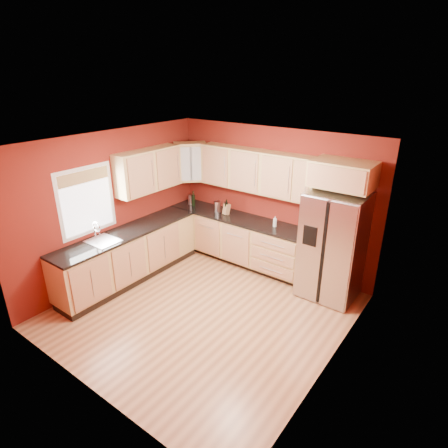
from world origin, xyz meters
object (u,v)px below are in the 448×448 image
Objects in this scene: refrigerator at (332,246)px; soap_dispenser at (275,222)px; knife_block at (227,209)px; wine_bottle_a at (193,198)px; canister_left at (191,200)px.

soap_dispenser is (-1.10, 0.08, 0.12)m from refrigerator.
knife_block is 1.05m from soap_dispenser.
refrigerator is 8.51× the size of knife_block.
knife_block is at bearing 1.07° from wine_bottle_a.
canister_left is 1.03× the size of soap_dispenser.
canister_left is at bearing 179.73° from soap_dispenser.
wine_bottle_a is at bearing -178.99° from soap_dispenser.
refrigerator is at bearing -4.01° from soap_dispenser.
knife_block is 1.11× the size of soap_dispenser.
soap_dispenser is at bearing -0.27° from canister_left.
wine_bottle_a is (0.10, -0.04, 0.06)m from canister_left.
soap_dispenser is (1.97, -0.01, -0.00)m from canister_left.
knife_block is at bearing -1.66° from canister_left.
knife_block is at bearing 178.41° from refrigerator.
canister_left is (-3.08, 0.09, 0.13)m from refrigerator.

